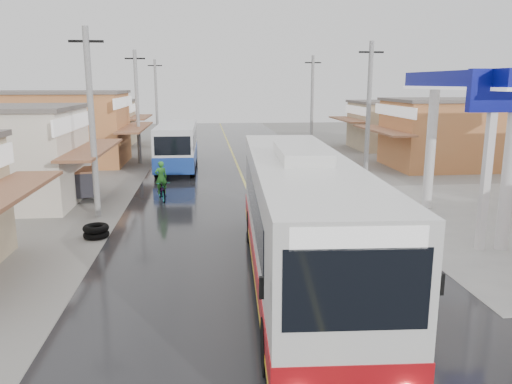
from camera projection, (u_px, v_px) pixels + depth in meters
The scene contains 11 objects.
ground at pixel (291, 295), 13.84m from camera, with size 120.00×120.00×0.00m, color slate.
road at pixel (246, 186), 28.41m from camera, with size 12.00×90.00×0.02m, color black.
centre_line at pixel (246, 185), 28.41m from camera, with size 0.15×90.00×0.01m, color #D8CC4C.
shopfronts_left at pixel (27, 180), 30.01m from camera, with size 11.00×44.00×5.20m, color #9E886C, non-canonical shape.
utility_poles_left at pixel (123, 185), 28.67m from camera, with size 1.60×50.00×8.00m, color gray, non-canonical shape.
utility_poles_right at pixel (365, 183), 29.12m from camera, with size 1.60×36.00×8.00m, color gray, non-canonical shape.
coach_bus at pixel (300, 221), 14.13m from camera, with size 3.50×12.96×4.01m.
second_bus at pixel (177, 145), 33.61m from camera, with size 2.55×9.14×3.03m.
cyclist at pixel (162, 187), 24.80m from camera, with size 1.08×1.96×2.01m.
tricycle_near at pixel (83, 182), 24.87m from camera, with size 1.85×2.16×1.56m.
tyre_stack at pixel (96, 231), 18.89m from camera, with size 0.98×0.98×0.50m.
Camera 1 is at (-2.31, -12.73, 5.76)m, focal length 35.00 mm.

